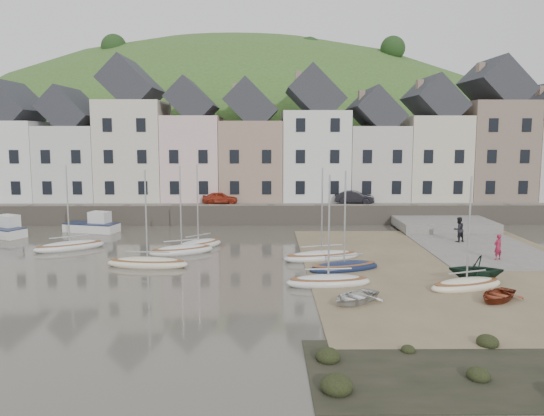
{
  "coord_description": "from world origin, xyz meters",
  "views": [
    {
      "loc": [
        -0.46,
        -33.42,
        8.32
      ],
      "look_at": [
        0.0,
        6.0,
        3.0
      ],
      "focal_mm": 36.66,
      "sensor_mm": 36.0,
      "label": 1
    }
  ],
  "objects_px": {
    "rowboat_red": "(497,295)",
    "car_left": "(220,198)",
    "rowboat_green": "(476,269)",
    "person_red": "(498,247)",
    "car_right": "(355,197)",
    "person_dark": "(459,229)",
    "rowboat_white": "(355,297)",
    "sailboat_0": "(70,246)"
  },
  "relations": [
    {
      "from": "rowboat_green",
      "to": "person_red",
      "type": "bearing_deg",
      "value": 156.4
    },
    {
      "from": "rowboat_white",
      "to": "rowboat_green",
      "type": "xyz_separation_m",
      "value": [
        7.36,
        3.66,
        0.48
      ]
    },
    {
      "from": "rowboat_red",
      "to": "person_dark",
      "type": "height_order",
      "value": "person_dark"
    },
    {
      "from": "rowboat_white",
      "to": "car_right",
      "type": "xyz_separation_m",
      "value": [
        4.21,
        26.57,
        1.87
      ]
    },
    {
      "from": "car_right",
      "to": "rowboat_white",
      "type": "bearing_deg",
      "value": -178.41
    },
    {
      "from": "sailboat_0",
      "to": "rowboat_white",
      "type": "bearing_deg",
      "value": -35.22
    },
    {
      "from": "sailboat_0",
      "to": "car_right",
      "type": "bearing_deg",
      "value": 30.75
    },
    {
      "from": "rowboat_red",
      "to": "person_dark",
      "type": "xyz_separation_m",
      "value": [
        3.14,
        14.73,
        0.73
      ]
    },
    {
      "from": "sailboat_0",
      "to": "car_left",
      "type": "distance_m",
      "value": 16.77
    },
    {
      "from": "person_dark",
      "to": "car_right",
      "type": "relative_size",
      "value": 0.5
    },
    {
      "from": "car_left",
      "to": "rowboat_green",
      "type": "bearing_deg",
      "value": -148.06
    },
    {
      "from": "rowboat_red",
      "to": "car_right",
      "type": "xyz_separation_m",
      "value": [
        -2.94,
        26.31,
        1.88
      ]
    },
    {
      "from": "car_right",
      "to": "person_dark",
      "type": "bearing_deg",
      "value": -141.69
    },
    {
      "from": "rowboat_white",
      "to": "person_red",
      "type": "distance_m",
      "value": 14.06
    },
    {
      "from": "rowboat_green",
      "to": "rowboat_red",
      "type": "xyz_separation_m",
      "value": [
        -0.21,
        -3.4,
        -0.49
      ]
    },
    {
      "from": "person_red",
      "to": "car_left",
      "type": "relative_size",
      "value": 0.5
    },
    {
      "from": "sailboat_0",
      "to": "rowboat_white",
      "type": "height_order",
      "value": "sailboat_0"
    },
    {
      "from": "person_dark",
      "to": "car_left",
      "type": "distance_m",
      "value": 22.32
    },
    {
      "from": "rowboat_white",
      "to": "person_dark",
      "type": "height_order",
      "value": "person_dark"
    },
    {
      "from": "rowboat_red",
      "to": "car_left",
      "type": "distance_m",
      "value": 30.8
    },
    {
      "from": "rowboat_green",
      "to": "rowboat_red",
      "type": "height_order",
      "value": "rowboat_green"
    },
    {
      "from": "sailboat_0",
      "to": "person_dark",
      "type": "xyz_separation_m",
      "value": [
        28.8,
        1.92,
        0.81
      ]
    },
    {
      "from": "sailboat_0",
      "to": "rowboat_red",
      "type": "bearing_deg",
      "value": -26.52
    },
    {
      "from": "rowboat_green",
      "to": "person_dark",
      "type": "height_order",
      "value": "person_dark"
    },
    {
      "from": "person_dark",
      "to": "rowboat_red",
      "type": "bearing_deg",
      "value": 53.42
    },
    {
      "from": "rowboat_white",
      "to": "person_dark",
      "type": "bearing_deg",
      "value": 104.12
    },
    {
      "from": "rowboat_green",
      "to": "rowboat_red",
      "type": "relative_size",
      "value": 1.08
    },
    {
      "from": "sailboat_0",
      "to": "person_red",
      "type": "height_order",
      "value": "sailboat_0"
    },
    {
      "from": "rowboat_white",
      "to": "rowboat_green",
      "type": "bearing_deg",
      "value": 75.06
    },
    {
      "from": "rowboat_green",
      "to": "car_left",
      "type": "xyz_separation_m",
      "value": [
        -16.11,
        22.91,
        1.34
      ]
    },
    {
      "from": "person_red",
      "to": "car_right",
      "type": "distance_m",
      "value": 18.83
    },
    {
      "from": "rowboat_green",
      "to": "car_right",
      "type": "distance_m",
      "value": 23.17
    },
    {
      "from": "rowboat_green",
      "to": "person_dark",
      "type": "relative_size",
      "value": 1.54
    },
    {
      "from": "person_dark",
      "to": "car_left",
      "type": "xyz_separation_m",
      "value": [
        -19.04,
        11.59,
        1.1
      ]
    },
    {
      "from": "rowboat_white",
      "to": "car_left",
      "type": "relative_size",
      "value": 0.85
    },
    {
      "from": "rowboat_green",
      "to": "car_left",
      "type": "height_order",
      "value": "car_left"
    },
    {
      "from": "person_dark",
      "to": "car_right",
      "type": "distance_m",
      "value": 13.14
    },
    {
      "from": "sailboat_0",
      "to": "person_red",
      "type": "xyz_separation_m",
      "value": [
        29.3,
        -4.08,
        0.7
      ]
    },
    {
      "from": "person_dark",
      "to": "car_right",
      "type": "height_order",
      "value": "car_right"
    },
    {
      "from": "rowboat_red",
      "to": "car_left",
      "type": "relative_size",
      "value": 0.81
    },
    {
      "from": "car_right",
      "to": "car_left",
      "type": "bearing_deg",
      "value": 100.59
    },
    {
      "from": "car_left",
      "to": "car_right",
      "type": "relative_size",
      "value": 0.89
    }
  ]
}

